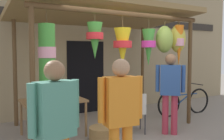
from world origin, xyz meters
The scene contains 11 objects.
ground_plane centered at (0.00, 0.00, 0.00)m, with size 30.00×30.00×0.00m, color gray.
shop_facade centered at (0.00, 2.51, 2.12)m, with size 12.04×0.29×4.24m.
market_stall_canopy centered at (0.09, 0.83, 2.29)m, with size 4.11×2.34×2.71m.
display_table centered at (-1.23, 0.88, 0.66)m, with size 1.21×0.83×0.74m.
flower_heap_on_table centered at (-1.25, 0.83, 0.80)m, with size 0.70×0.49×0.12m.
folding_chair centered at (0.29, 0.18, 0.50)m, with size 0.52×0.52×0.84m.
wicker_basket_by_table centered at (-0.49, 0.13, 0.13)m, with size 0.53×0.53×0.26m, color olive.
parked_bicycle centered at (2.36, 0.82, 0.35)m, with size 1.75×0.44×0.92m.
vendor_in_orange centered at (0.88, -0.21, 0.98)m, with size 0.46×0.43×1.65m.
shopper_by_bananas centered at (-1.07, -1.43, 0.94)m, with size 0.59×0.26×1.60m.
passerby_at_right centered at (-1.89, -1.47, 0.93)m, with size 0.58×0.31×1.59m.
Camera 1 is at (-2.63, -3.95, 1.66)m, focal length 39.60 mm.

